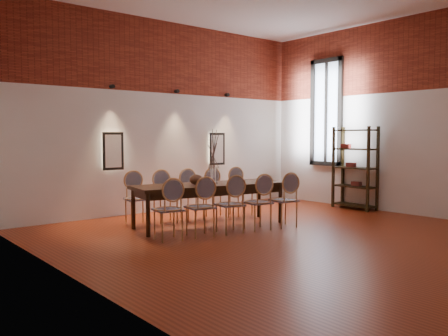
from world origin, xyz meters
TOP-DOWN VIEW (x-y plane):
  - floor at (0.00, 0.00)m, footprint 7.00×7.00m
  - wall_back at (0.00, 3.55)m, footprint 7.00×0.10m
  - wall_left at (-3.55, 0.00)m, footprint 0.10×7.00m
  - wall_right at (3.55, 0.00)m, footprint 0.10×7.00m
  - brick_band_back at (0.00, 3.48)m, footprint 7.00×0.02m
  - brick_band_right at (3.48, 0.00)m, footprint 0.02×7.00m
  - niche_left at (-1.30, 3.45)m, footprint 0.36×0.06m
  - niche_right at (1.30, 3.45)m, footprint 0.36×0.06m
  - spot_fixture_left at (-1.30, 3.42)m, footprint 0.08×0.10m
  - spot_fixture_mid at (0.20, 3.42)m, footprint 0.08×0.10m
  - spot_fixture_right at (1.60, 3.42)m, footprint 0.08×0.10m
  - window_glass at (3.46, 2.00)m, footprint 0.02×0.78m
  - window_frame at (3.44, 2.00)m, footprint 0.08×0.90m
  - window_mullion at (3.44, 2.00)m, footprint 0.06×0.06m
  - dining_table at (-0.40, 1.51)m, footprint 2.83×1.35m
  - chair_near_a at (-1.60, 1.00)m, footprint 0.51×0.51m
  - chair_near_b at (-1.07, 0.90)m, footprint 0.51×0.51m
  - chair_near_c at (-0.53, 0.80)m, footprint 0.51×0.51m
  - chair_near_d at (0.01, 0.71)m, footprint 0.51×0.51m
  - chair_near_e at (0.54, 0.61)m, footprint 0.51×0.51m
  - chair_far_a at (-1.35, 2.41)m, footprint 0.51×0.51m
  - chair_far_b at (-0.81, 2.31)m, footprint 0.51×0.51m
  - chair_far_c at (-0.27, 2.21)m, footprint 0.51×0.51m
  - chair_far_d at (0.26, 2.12)m, footprint 0.51×0.51m
  - chair_far_e at (0.80, 2.02)m, footprint 0.51×0.51m
  - vase at (-0.32, 1.49)m, footprint 0.14×0.14m
  - dried_branches at (-0.32, 1.49)m, footprint 0.50×0.50m
  - bowl at (-0.69, 1.51)m, footprint 0.24×0.24m
  - book at (-0.48, 1.66)m, footprint 0.29×0.22m
  - shelving_rack at (3.28, 1.07)m, footprint 0.44×1.02m

SIDE VIEW (x-z plane):
  - floor at x=0.00m, z-range -0.02..0.00m
  - dining_table at x=-0.40m, z-range 0.00..0.75m
  - chair_near_a at x=-1.60m, z-range 0.00..0.94m
  - chair_near_b at x=-1.07m, z-range 0.00..0.94m
  - chair_near_c at x=-0.53m, z-range 0.00..0.94m
  - chair_near_d at x=0.01m, z-range 0.00..0.94m
  - chair_near_e at x=0.54m, z-range 0.00..0.94m
  - chair_far_a at x=-1.35m, z-range 0.00..0.94m
  - chair_far_b at x=-0.81m, z-range 0.00..0.94m
  - chair_far_c at x=-0.27m, z-range 0.00..0.94m
  - chair_far_d at x=0.26m, z-range 0.00..0.94m
  - chair_far_e at x=0.80m, z-range 0.00..0.94m
  - book at x=-0.48m, z-range 0.75..0.78m
  - bowl at x=-0.69m, z-range 0.75..0.93m
  - vase at x=-0.32m, z-range 0.75..1.05m
  - shelving_rack at x=3.28m, z-range 0.00..1.80m
  - niche_left at x=-1.30m, z-range 0.97..1.63m
  - niche_right at x=1.30m, z-range 0.97..1.63m
  - dried_branches at x=-0.32m, z-range 1.00..1.70m
  - wall_back at x=0.00m, z-range 0.00..4.00m
  - wall_left at x=-3.55m, z-range 0.00..4.00m
  - wall_right at x=3.55m, z-range 0.00..4.00m
  - window_glass at x=3.46m, z-range 0.96..3.34m
  - window_frame at x=3.44m, z-range 0.90..3.40m
  - window_mullion at x=3.44m, z-range 0.95..3.35m
  - spot_fixture_left at x=-1.30m, z-range 2.51..2.59m
  - spot_fixture_mid at x=0.20m, z-range 2.51..2.59m
  - spot_fixture_right at x=1.60m, z-range 2.51..2.59m
  - brick_band_back at x=0.00m, z-range 2.50..4.00m
  - brick_band_right at x=3.48m, z-range 2.50..4.00m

